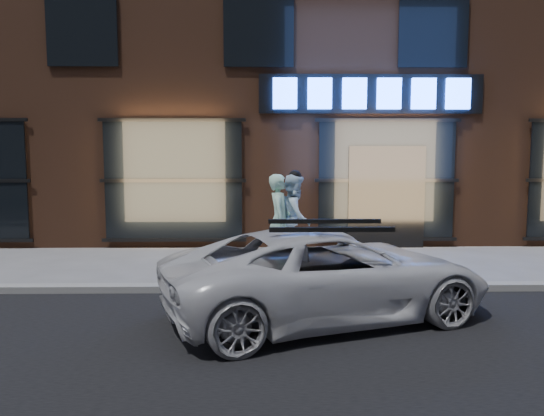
# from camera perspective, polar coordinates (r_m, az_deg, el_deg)

# --- Properties ---
(ground) EXTENTS (90.00, 90.00, 0.00)m
(ground) POSITION_cam_1_polar(r_m,az_deg,el_deg) (9.24, 17.63, -8.45)
(ground) COLOR slate
(ground) RESTS_ON ground
(curb) EXTENTS (60.00, 0.25, 0.12)m
(curb) POSITION_cam_1_polar(r_m,az_deg,el_deg) (9.23, 17.64, -8.09)
(curb) COLOR gray
(curb) RESTS_ON ground
(storefront_building) EXTENTS (30.20, 8.28, 10.30)m
(storefront_building) POSITION_cam_1_polar(r_m,az_deg,el_deg) (16.96, 9.23, 15.79)
(storefront_building) COLOR #54301E
(storefront_building) RESTS_ON ground
(man_bowtie) EXTENTS (0.49, 0.70, 1.82)m
(man_bowtie) POSITION_cam_1_polar(r_m,az_deg,el_deg) (10.68, 0.79, -1.23)
(man_bowtie) COLOR #B5EFCE
(man_bowtie) RESTS_ON ground
(man_cap) EXTENTS (0.83, 0.99, 1.82)m
(man_cap) POSITION_cam_1_polar(r_m,az_deg,el_deg) (10.94, 2.47, -1.09)
(man_cap) COLOR white
(man_cap) RESTS_ON ground
(white_suv) EXTENTS (4.90, 3.42, 1.24)m
(white_suv) POSITION_cam_1_polar(r_m,az_deg,el_deg) (7.29, 6.00, -7.08)
(white_suv) COLOR silver
(white_suv) RESTS_ON ground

